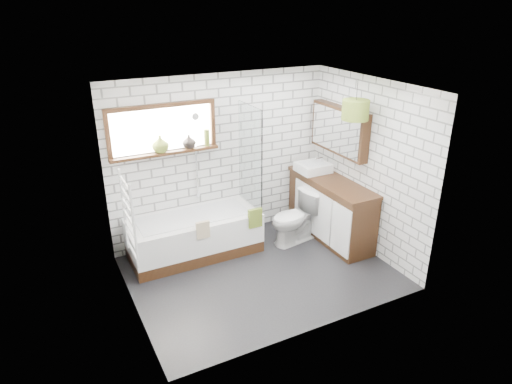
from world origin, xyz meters
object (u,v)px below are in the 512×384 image
pendant (355,110)px  toilet (295,218)px  vanity (330,209)px  basin (313,167)px  bathtub (194,235)px

pendant → toilet: bearing=134.1°
pendant → vanity: bearing=84.7°
vanity → basin: (-0.06, 0.43, 0.54)m
bathtub → toilet: (1.48, -0.35, 0.10)m
vanity → basin: basin is taller
pendant → basin: bearing=91.3°
toilet → pendant: pendant is taller
bathtub → pendant: size_ratio=5.17×
vanity → bathtub: bearing=167.3°
toilet → pendant: (0.53, -0.54, 1.70)m
bathtub → toilet: toilet is taller
basin → vanity: bearing=-82.1°
vanity → basin: 0.70m
toilet → pendant: size_ratio=2.22×
basin → pendant: pendant is taller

